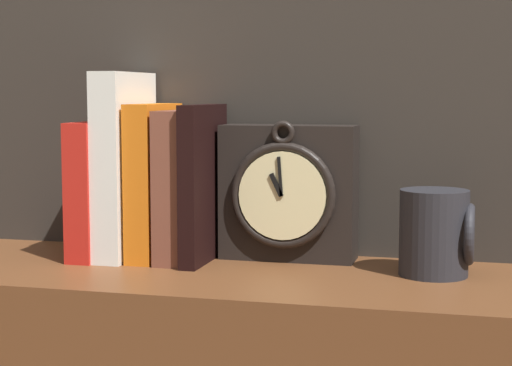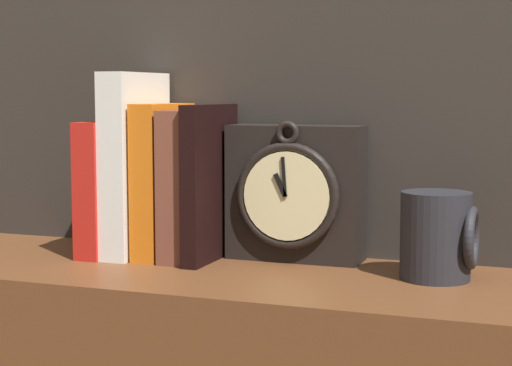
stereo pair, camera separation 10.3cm
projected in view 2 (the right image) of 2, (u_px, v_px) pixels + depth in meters
name	position (u px, v px, depth m)	size (l,w,h in m)	color
clock	(295.00, 193.00, 1.12)	(0.18, 0.07, 0.18)	black
book_slot0_red	(111.00, 187.00, 1.17)	(0.04, 0.14, 0.18)	red
book_slot1_white	(135.00, 164.00, 1.16)	(0.04, 0.14, 0.25)	white
book_slot2_orange	(163.00, 180.00, 1.15)	(0.03, 0.13, 0.21)	orange
book_slot3_brown	(190.00, 184.00, 1.14)	(0.04, 0.13, 0.20)	brown
book_slot4_black	(210.00, 183.00, 1.12)	(0.02, 0.14, 0.20)	black
mug	(439.00, 236.00, 1.01)	(0.09, 0.08, 0.10)	#232328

